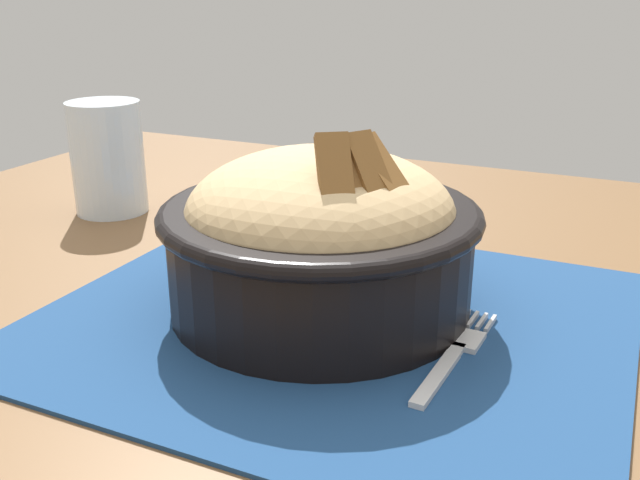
% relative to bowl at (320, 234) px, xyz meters
% --- Properties ---
extents(table, '(1.07, 0.94, 0.78)m').
position_rel_bowl_xyz_m(table, '(0.01, -0.01, -0.14)').
color(table, brown).
rests_on(table, ground_plane).
extents(placemat, '(0.39, 0.34, 0.00)m').
position_rel_bowl_xyz_m(placemat, '(0.01, -0.01, -0.06)').
color(placemat, navy).
rests_on(placemat, table).
extents(bowl, '(0.22, 0.22, 0.13)m').
position_rel_bowl_xyz_m(bowl, '(0.00, 0.00, 0.00)').
color(bowl, black).
rests_on(bowl, placemat).
extents(fork, '(0.02, 0.13, 0.00)m').
position_rel_bowl_xyz_m(fork, '(0.10, -0.03, -0.05)').
color(fork, '#BEBEBE').
rests_on(fork, placemat).
extents(drinking_glass, '(0.07, 0.07, 0.11)m').
position_rel_bowl_xyz_m(drinking_glass, '(-0.29, 0.12, -0.01)').
color(drinking_glass, silver).
rests_on(drinking_glass, table).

